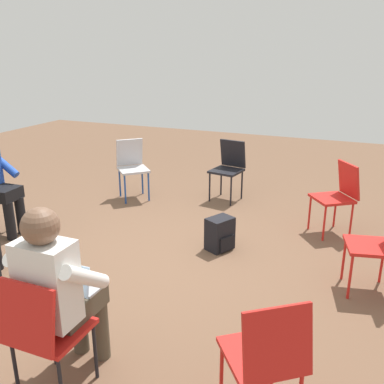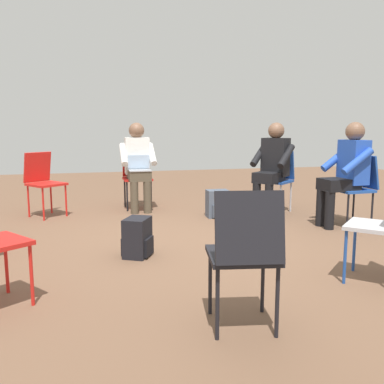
{
  "view_description": "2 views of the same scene",
  "coord_description": "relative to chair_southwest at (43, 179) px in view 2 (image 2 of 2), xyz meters",
  "views": [
    {
      "loc": [
        -3.57,
        -1.87,
        2.07
      ],
      "look_at": [
        0.14,
        -0.31,
        0.72
      ],
      "focal_mm": 40.0,
      "sensor_mm": 36.0,
      "label": 1
    },
    {
      "loc": [
        4.28,
        -0.94,
        1.19
      ],
      "look_at": [
        0.39,
        0.03,
        0.57
      ],
      "focal_mm": 40.0,
      "sensor_mm": 36.0,
      "label": 2
    }
  ],
  "objects": [
    {
      "name": "chair_southwest",
      "position": [
        0.0,
        0.0,
        0.0
      ],
      "size": [
        0.58,
        0.58,
        0.85
      ],
      "rotation": [
        0.0,
        0.0,
        -0.91
      ],
      "color": "red",
      "rests_on": "ground"
    },
    {
      "name": "backpack_near_laptop_user",
      "position": [
        0.62,
        2.22,
        -0.34
      ],
      "size": [
        0.26,
        0.29,
        0.36
      ],
      "rotation": [
        0.0,
        0.0,
        1.54
      ],
      "color": "#475160",
      "rests_on": "ground"
    },
    {
      "name": "chair_north",
      "position": [
        1.47,
        3.71,
        0.0
      ],
      "size": [
        0.42,
        0.46,
        0.85
      ],
      "rotation": [
        0.0,
        0.0,
        -3.09
      ],
      "color": "#1E4799",
      "rests_on": "ground"
    },
    {
      "name": "chair_west",
      "position": [
        -0.29,
        1.27,
        0.0
      ],
      "size": [
        0.44,
        0.4,
        0.85
      ],
      "rotation": [
        0.0,
        0.0,
        -1.57
      ],
      "color": "red",
      "rests_on": "ground"
    },
    {
      "name": "backpack_by_empty_chair",
      "position": [
        2.09,
        0.99,
        -0.34
      ],
      "size": [
        0.34,
        0.31,
        0.36
      ],
      "rotation": [
        0.0,
        0.0,
        5.81
      ],
      "color": "black",
      "rests_on": "ground"
    },
    {
      "name": "chair_northwest",
      "position": [
        0.46,
        3.14,
        0.0
      ],
      "size": [
        0.58,
        0.59,
        0.85
      ],
      "rotation": [
        0.0,
        0.0,
        -2.44
      ],
      "color": "#1E4799",
      "rests_on": "ground"
    },
    {
      "name": "person_in_black",
      "position": [
        0.57,
        3.01,
        0.2
      ],
      "size": [
        0.63,
        0.63,
        1.24
      ],
      "rotation": [
        0.0,
        0.0,
        -2.44
      ],
      "color": "black",
      "rests_on": "ground"
    },
    {
      "name": "person_with_laptop",
      "position": [
        -0.12,
        1.27,
        0.2
      ],
      "size": [
        0.52,
        0.49,
        1.24
      ],
      "rotation": [
        0.0,
        0.0,
        -1.57
      ],
      "color": "#4C4233",
      "rests_on": "ground"
    },
    {
      "name": "chair_east",
      "position": [
        3.69,
        1.42,
        0.0
      ],
      "size": [
        0.5,
        0.46,
        0.85
      ],
      "rotation": [
        0.0,
        0.0,
        1.4
      ],
      "color": "black",
      "rests_on": "ground"
    },
    {
      "name": "person_in_blue",
      "position": [
        1.48,
        3.54,
        0.2
      ],
      "size": [
        0.51,
        0.54,
        1.24
      ],
      "rotation": [
        0.0,
        0.0,
        -3.09
      ],
      "color": "black",
      "rests_on": "ground"
    },
    {
      "name": "ground_plane",
      "position": [
        1.64,
        1.5,
        -0.5
      ],
      "size": [
        14.0,
        14.0,
        0.0
      ],
      "primitive_type": "plane",
      "color": "brown"
    }
  ]
}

